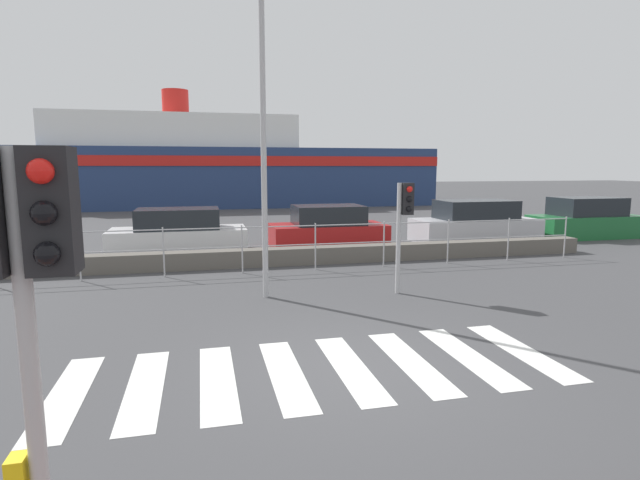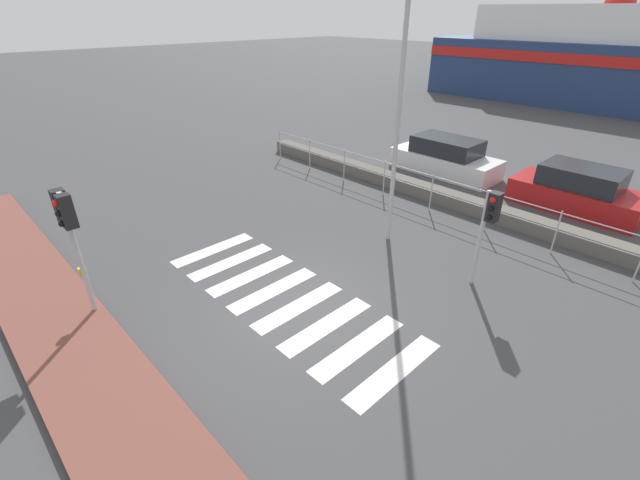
{
  "view_description": "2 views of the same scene",
  "coord_description": "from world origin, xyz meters",
  "px_view_note": "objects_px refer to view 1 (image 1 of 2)",
  "views": [
    {
      "loc": [
        -1.98,
        -6.3,
        2.76
      ],
      "look_at": [
        0.01,
        2.0,
        1.5
      ],
      "focal_mm": 28.0,
      "sensor_mm": 36.0,
      "label": 1
    },
    {
      "loc": [
        5.9,
        -5.01,
        5.89
      ],
      "look_at": [
        -0.38,
        1.0,
        1.2
      ],
      "focal_mm": 24.0,
      "sensor_mm": 36.0,
      "label": 2
    }
  ],
  "objects_px": {
    "traffic_light_far": "(404,213)",
    "ferry_boat": "(218,168)",
    "traffic_light_near": "(21,264)",
    "parked_car_white": "(179,234)",
    "parked_car_red": "(328,229)",
    "parked_car_green": "(586,220)",
    "parked_car_silver": "(475,224)",
    "streetlamp": "(264,97)"
  },
  "relations": [
    {
      "from": "traffic_light_far",
      "to": "ferry_boat",
      "type": "relative_size",
      "value": 0.08
    },
    {
      "from": "traffic_light_near",
      "to": "ferry_boat",
      "type": "bearing_deg",
      "value": 86.26
    },
    {
      "from": "traffic_light_near",
      "to": "parked_car_red",
      "type": "height_order",
      "value": "traffic_light_near"
    },
    {
      "from": "parked_car_white",
      "to": "parked_car_silver",
      "type": "height_order",
      "value": "parked_car_silver"
    },
    {
      "from": "parked_car_green",
      "to": "parked_car_white",
      "type": "bearing_deg",
      "value": 180.0
    },
    {
      "from": "ferry_boat",
      "to": "streetlamp",
      "type": "bearing_deg",
      "value": -89.99
    },
    {
      "from": "traffic_light_near",
      "to": "parked_car_red",
      "type": "bearing_deg",
      "value": 69.12
    },
    {
      "from": "ferry_boat",
      "to": "parked_car_white",
      "type": "bearing_deg",
      "value": -95.61
    },
    {
      "from": "parked_car_white",
      "to": "parked_car_silver",
      "type": "distance_m",
      "value": 10.61
    },
    {
      "from": "parked_car_white",
      "to": "parked_car_red",
      "type": "bearing_deg",
      "value": 0.0
    },
    {
      "from": "parked_car_red",
      "to": "parked_car_green",
      "type": "xyz_separation_m",
      "value": [
        10.48,
        -0.0,
        0.05
      ]
    },
    {
      "from": "traffic_light_near",
      "to": "parked_car_silver",
      "type": "xyz_separation_m",
      "value": [
        10.83,
        13.62,
        -1.58
      ]
    },
    {
      "from": "ferry_boat",
      "to": "parked_car_red",
      "type": "bearing_deg",
      "value": -81.77
    },
    {
      "from": "parked_car_white",
      "to": "parked_car_green",
      "type": "distance_m",
      "value": 15.46
    },
    {
      "from": "parked_car_silver",
      "to": "parked_car_green",
      "type": "height_order",
      "value": "parked_car_green"
    },
    {
      "from": "traffic_light_far",
      "to": "parked_car_green",
      "type": "distance_m",
      "value": 12.41
    },
    {
      "from": "streetlamp",
      "to": "parked_car_silver",
      "type": "xyz_separation_m",
      "value": [
        8.59,
        6.35,
        -3.48
      ]
    },
    {
      "from": "parked_car_silver",
      "to": "traffic_light_far",
      "type": "bearing_deg",
      "value": -130.61
    },
    {
      "from": "traffic_light_far",
      "to": "parked_car_red",
      "type": "relative_size",
      "value": 0.62
    },
    {
      "from": "traffic_light_near",
      "to": "parked_car_red",
      "type": "xyz_separation_m",
      "value": [
        5.2,
        13.62,
        -1.62
      ]
    },
    {
      "from": "parked_car_silver",
      "to": "parked_car_green",
      "type": "bearing_deg",
      "value": 0.0
    },
    {
      "from": "traffic_light_far",
      "to": "ferry_boat",
      "type": "xyz_separation_m",
      "value": [
        -2.97,
        27.05,
        0.87
      ]
    },
    {
      "from": "parked_car_white",
      "to": "parked_car_green",
      "type": "height_order",
      "value": "parked_car_green"
    },
    {
      "from": "traffic_light_near",
      "to": "traffic_light_far",
      "type": "relative_size",
      "value": 1.19
    },
    {
      "from": "streetlamp",
      "to": "parked_car_red",
      "type": "height_order",
      "value": "streetlamp"
    },
    {
      "from": "parked_car_silver",
      "to": "parked_car_green",
      "type": "xyz_separation_m",
      "value": [
        4.85,
        0.0,
        0.02
      ]
    },
    {
      "from": "parked_car_silver",
      "to": "parked_car_white",
      "type": "bearing_deg",
      "value": 180.0
    },
    {
      "from": "parked_car_white",
      "to": "parked_car_red",
      "type": "xyz_separation_m",
      "value": [
        4.98,
        0.0,
        0.0
      ]
    },
    {
      "from": "traffic_light_near",
      "to": "parked_car_red",
      "type": "distance_m",
      "value": 14.67
    },
    {
      "from": "traffic_light_near",
      "to": "parked_car_white",
      "type": "distance_m",
      "value": 13.72
    },
    {
      "from": "traffic_light_near",
      "to": "traffic_light_far",
      "type": "distance_m",
      "value": 8.78
    },
    {
      "from": "ferry_boat",
      "to": "parked_car_red",
      "type": "xyz_separation_m",
      "value": [
        2.96,
        -20.49,
        -2.03
      ]
    },
    {
      "from": "traffic_light_near",
      "to": "parked_car_white",
      "type": "height_order",
      "value": "traffic_light_near"
    },
    {
      "from": "parked_car_red",
      "to": "parked_car_green",
      "type": "bearing_deg",
      "value": -0.0
    },
    {
      "from": "traffic_light_far",
      "to": "parked_car_silver",
      "type": "relative_size",
      "value": 0.53
    },
    {
      "from": "parked_car_white",
      "to": "parked_car_green",
      "type": "relative_size",
      "value": 1.0
    },
    {
      "from": "ferry_boat",
      "to": "parked_car_silver",
      "type": "relative_size",
      "value": 6.32
    },
    {
      "from": "traffic_light_near",
      "to": "parked_car_green",
      "type": "height_order",
      "value": "traffic_light_near"
    },
    {
      "from": "streetlamp",
      "to": "parked_car_silver",
      "type": "height_order",
      "value": "streetlamp"
    },
    {
      "from": "streetlamp",
      "to": "parked_car_red",
      "type": "relative_size",
      "value": 1.73
    },
    {
      "from": "parked_car_red",
      "to": "parked_car_silver",
      "type": "xyz_separation_m",
      "value": [
        5.63,
        -0.0,
        0.04
      ]
    },
    {
      "from": "traffic_light_far",
      "to": "parked_car_red",
      "type": "distance_m",
      "value": 6.66
    }
  ]
}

